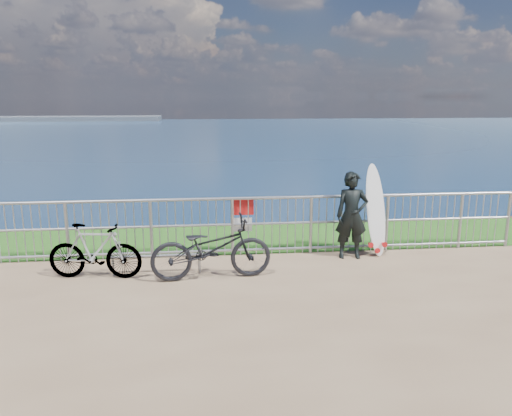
{
  "coord_description": "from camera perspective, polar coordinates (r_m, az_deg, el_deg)",
  "views": [
    {
      "loc": [
        -1.03,
        -7.44,
        2.94
      ],
      "look_at": [
        -0.1,
        1.2,
        1.0
      ],
      "focal_mm": 35.0,
      "sensor_mm": 36.0,
      "label": 1
    }
  ],
  "objects": [
    {
      "name": "grass_strip",
      "position": [
        10.61,
        -0.35,
        -3.45
      ],
      "size": [
        120.0,
        120.0,
        0.0
      ],
      "primitive_type": "plane",
      "color": "#235C19",
      "rests_on": "ground"
    },
    {
      "name": "surfer",
      "position": [
        9.34,
        10.88,
        -0.84
      ],
      "size": [
        0.62,
        0.44,
        1.62
      ],
      "primitive_type": "imported",
      "rotation": [
        0.0,
        0.0,
        -0.09
      ],
      "color": "black",
      "rests_on": "ground"
    },
    {
      "name": "railing",
      "position": [
        9.4,
        0.41,
        -1.95
      ],
      "size": [
        10.06,
        0.1,
        1.13
      ],
      "color": "#999BA1",
      "rests_on": "ground"
    },
    {
      "name": "bicycle_far",
      "position": [
        8.63,
        -17.94,
        -4.71
      ],
      "size": [
        1.6,
        0.66,
        0.93
      ],
      "primitive_type": "imported",
      "rotation": [
        0.0,
        0.0,
        1.43
      ],
      "color": "black",
      "rests_on": "ground"
    },
    {
      "name": "seascape",
      "position": [
        160.86,
        -21.86,
        9.24
      ],
      "size": [
        260.0,
        260.0,
        5.0
      ],
      "color": "brown",
      "rests_on": "ground"
    },
    {
      "name": "bicycle_near",
      "position": [
        8.21,
        -5.14,
        -4.62
      ],
      "size": [
        2.03,
        0.86,
        1.04
      ],
      "primitive_type": "imported",
      "rotation": [
        0.0,
        0.0,
        1.66
      ],
      "color": "black",
      "rests_on": "ground"
    },
    {
      "name": "bike_rack",
      "position": [
        8.63,
        -11.31,
        -5.62
      ],
      "size": [
        1.64,
        0.05,
        0.34
      ],
      "color": "#999BA1",
      "rests_on": "ground"
    },
    {
      "name": "surfboard",
      "position": [
        9.62,
        13.53,
        -0.61
      ],
      "size": [
        0.58,
        0.55,
        1.74
      ],
      "color": "silver",
      "rests_on": "ground"
    }
  ]
}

